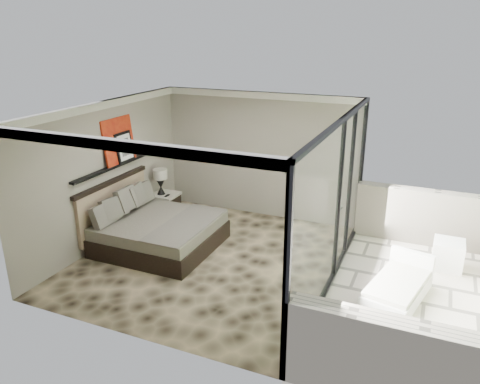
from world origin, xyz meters
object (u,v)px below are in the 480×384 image
at_px(bed, 155,229).
at_px(nightstand, 165,203).
at_px(lounger, 398,287).
at_px(table_lamp, 160,178).
at_px(ottoman, 448,255).

distance_m(bed, nightstand, 1.62).
relative_size(bed, lounger, 1.38).
bearing_deg(table_lamp, bed, -62.09).
bearing_deg(lounger, nightstand, 176.72).
bearing_deg(bed, table_lamp, 117.91).
distance_m(nightstand, ottoman, 5.98).
xyz_separation_m(nightstand, ottoman, (5.98, -0.15, -0.03)).
xyz_separation_m(nightstand, table_lamp, (-0.06, -0.05, 0.61)).
xyz_separation_m(bed, ottoman, (5.29, 1.31, -0.09)).
height_order(table_lamp, ottoman, table_lamp).
height_order(bed, lounger, bed).
bearing_deg(lounger, bed, -167.88).
height_order(table_lamp, lounger, table_lamp).
relative_size(ottoman, lounger, 0.33).
xyz_separation_m(table_lamp, ottoman, (6.04, -0.10, -0.64)).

